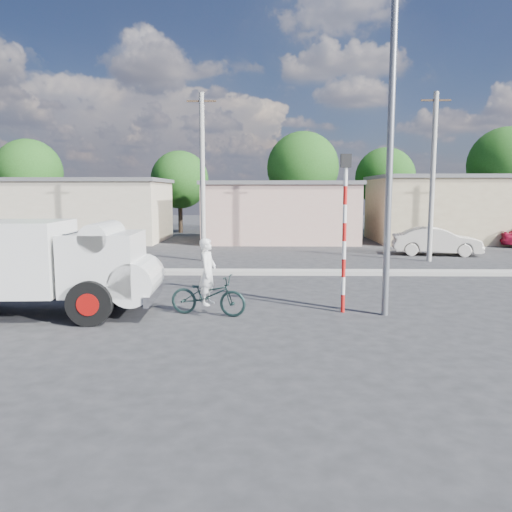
{
  "coord_description": "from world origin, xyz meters",
  "views": [
    {
      "loc": [
        1.03,
        -12.19,
        3.34
      ],
      "look_at": [
        0.73,
        3.69,
        1.3
      ],
      "focal_mm": 35.0,
      "sensor_mm": 36.0,
      "label": 1
    }
  ],
  "objects_px": {
    "car_cream": "(436,241)",
    "streetlight": "(385,130)",
    "cyclist": "(208,283)",
    "traffic_pole": "(345,220)",
    "truck": "(40,264)",
    "bicycle": "(208,295)"
  },
  "relations": [
    {
      "from": "bicycle",
      "to": "traffic_pole",
      "type": "bearing_deg",
      "value": -70.47
    },
    {
      "from": "cyclist",
      "to": "car_cream",
      "type": "height_order",
      "value": "cyclist"
    },
    {
      "from": "cyclist",
      "to": "bicycle",
      "type": "bearing_deg",
      "value": 0.0
    },
    {
      "from": "car_cream",
      "to": "traffic_pole",
      "type": "xyz_separation_m",
      "value": [
        -6.96,
        -12.93,
        1.85
      ]
    },
    {
      "from": "cyclist",
      "to": "truck",
      "type": "bearing_deg",
      "value": 104.76
    },
    {
      "from": "streetlight",
      "to": "traffic_pole",
      "type": "bearing_deg",
      "value": 162.27
    },
    {
      "from": "cyclist",
      "to": "traffic_pole",
      "type": "distance_m",
      "value": 4.11
    },
    {
      "from": "traffic_pole",
      "to": "streetlight",
      "type": "xyz_separation_m",
      "value": [
        0.94,
        -0.3,
        2.37
      ]
    },
    {
      "from": "bicycle",
      "to": "streetlight",
      "type": "relative_size",
      "value": 0.24
    },
    {
      "from": "bicycle",
      "to": "streetlight",
      "type": "xyz_separation_m",
      "value": [
        4.66,
        0.11,
        4.4
      ]
    },
    {
      "from": "truck",
      "to": "bicycle",
      "type": "xyz_separation_m",
      "value": [
        4.51,
        0.12,
        -0.87
      ]
    },
    {
      "from": "car_cream",
      "to": "streetlight",
      "type": "relative_size",
      "value": 0.5
    },
    {
      "from": "truck",
      "to": "traffic_pole",
      "type": "height_order",
      "value": "traffic_pole"
    },
    {
      "from": "truck",
      "to": "bicycle",
      "type": "height_order",
      "value": "truck"
    },
    {
      "from": "traffic_pole",
      "to": "streetlight",
      "type": "distance_m",
      "value": 2.56
    },
    {
      "from": "truck",
      "to": "car_cream",
      "type": "distance_m",
      "value": 20.31
    },
    {
      "from": "cyclist",
      "to": "car_cream",
      "type": "distance_m",
      "value": 17.09
    },
    {
      "from": "truck",
      "to": "streetlight",
      "type": "bearing_deg",
      "value": -1.62
    },
    {
      "from": "car_cream",
      "to": "bicycle",
      "type": "bearing_deg",
      "value": 150.02
    },
    {
      "from": "streetlight",
      "to": "cyclist",
      "type": "bearing_deg",
      "value": -178.68
    },
    {
      "from": "streetlight",
      "to": "bicycle",
      "type": "bearing_deg",
      "value": -178.68
    },
    {
      "from": "car_cream",
      "to": "truck",
      "type": "bearing_deg",
      "value": 140.23
    }
  ]
}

